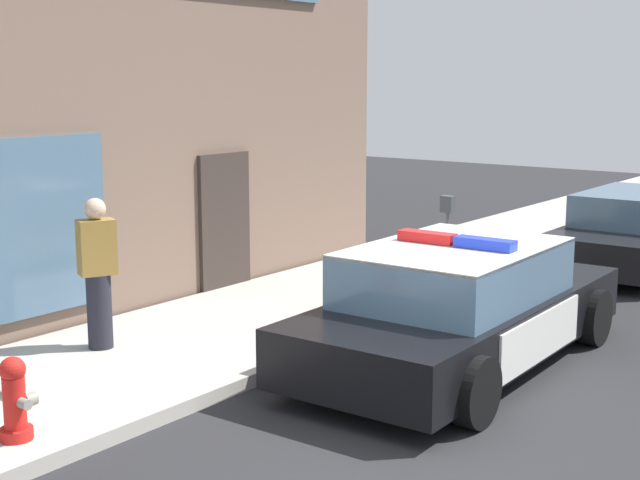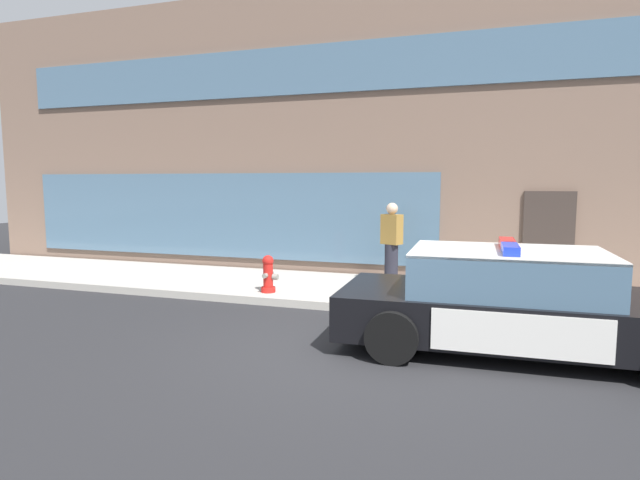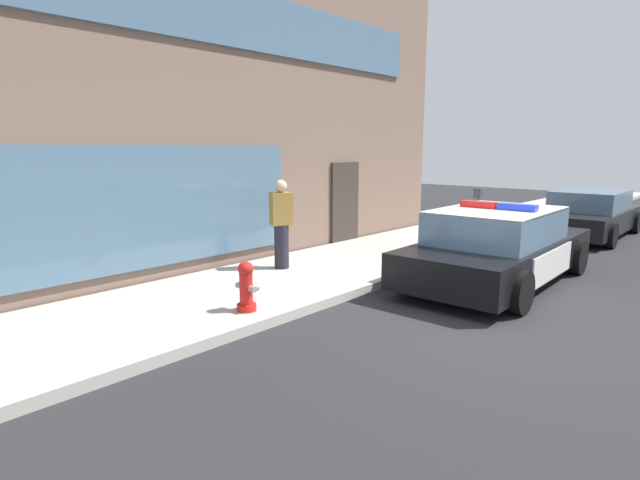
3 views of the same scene
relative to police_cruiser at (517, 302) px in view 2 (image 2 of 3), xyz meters
The scene contains 6 objects.
ground 2.44m from the police_cruiser, 162.90° to the right, with size 48.00×48.00×0.00m, color #262628.
sidewalk 3.63m from the police_cruiser, 128.79° to the left, with size 48.00×2.96×0.15m, color #B2ADA3.
storefront_building 11.08m from the police_cruiser, 116.11° to the left, with size 18.41×10.77×6.76m.
police_cruiser is the anchor object (origin of this frame).
fire_hydrant 4.78m from the police_cruiser, 158.00° to the left, with size 0.34×0.39×0.73m.
pedestrian_on_sidewalk 4.05m from the police_cruiser, 124.80° to the left, with size 0.47×0.40×1.71m.
Camera 2 is at (1.83, -6.59, 2.29)m, focal length 28.92 mm.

